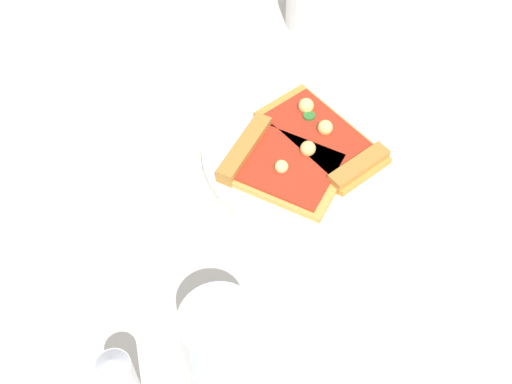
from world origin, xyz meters
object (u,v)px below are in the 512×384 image
(pizza_slice_near, at_px, (278,163))
(soda_glass, at_px, (222,348))
(pepper_shaker, at_px, (118,377))
(plate, at_px, (301,151))
(pizza_slice_far, at_px, (324,138))

(pizza_slice_near, distance_m, soda_glass, 0.25)
(pepper_shaker, bearing_deg, soda_glass, -125.46)
(plate, relative_size, pepper_shaker, 3.03)
(plate, bearing_deg, pizza_slice_far, -119.05)
(soda_glass, distance_m, pepper_shaker, 0.10)
(soda_glass, bearing_deg, plate, -65.16)
(pizza_slice_near, xyz_separation_m, pizza_slice_far, (-0.01, -0.07, -0.00))
(soda_glass, bearing_deg, pepper_shaker, 54.54)
(plate, relative_size, soda_glass, 2.05)
(pizza_slice_far, xyz_separation_m, soda_glass, (-0.10, 0.28, 0.04))
(pizza_slice_near, xyz_separation_m, soda_glass, (-0.12, 0.21, 0.04))
(pepper_shaker, bearing_deg, pizza_slice_near, -77.63)
(plate, relative_size, pizza_slice_near, 1.58)
(plate, xyz_separation_m, pizza_slice_near, (0.00, 0.04, 0.01))
(pizza_slice_far, relative_size, pepper_shaker, 2.14)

